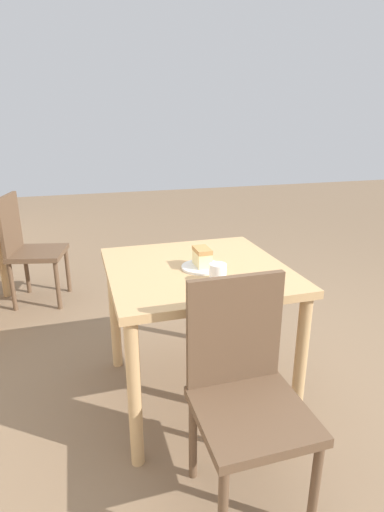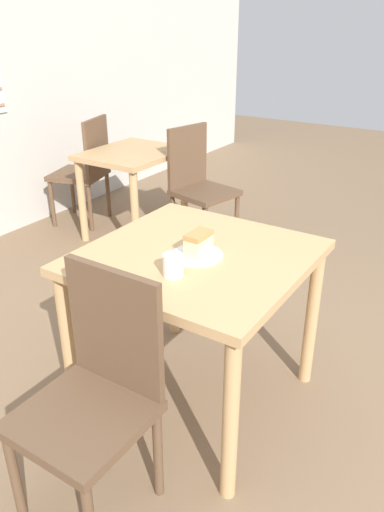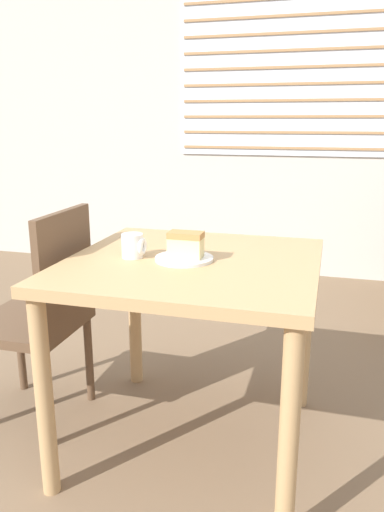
% 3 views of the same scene
% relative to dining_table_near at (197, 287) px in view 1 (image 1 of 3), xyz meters
% --- Properties ---
extents(ground_plane, '(14.00, 14.00, 0.00)m').
position_rel_dining_table_near_xyz_m(ground_plane, '(-0.14, -0.58, -0.65)').
color(ground_plane, '#7A6047').
extents(dining_table_near, '(0.90, 0.90, 0.77)m').
position_rel_dining_table_near_xyz_m(dining_table_near, '(0.00, 0.00, 0.00)').
color(dining_table_near, tan).
rests_on(dining_table_near, ground_plane).
extents(chair_near_window, '(0.42, 0.42, 0.92)m').
position_rel_dining_table_near_xyz_m(chair_near_window, '(-0.65, 0.00, -0.16)').
color(chair_near_window, brown).
rests_on(chair_near_window, ground_plane).
extents(chair_far_corner, '(0.50, 0.50, 0.92)m').
position_rel_dining_table_near_xyz_m(chair_far_corner, '(1.57, 0.98, -0.16)').
color(chair_far_corner, brown).
rests_on(chair_far_corner, ground_plane).
extents(plate, '(0.21, 0.21, 0.01)m').
position_rel_dining_table_near_xyz_m(plate, '(-0.03, -0.02, 0.12)').
color(plate, white).
rests_on(plate, dining_table_near).
extents(cake_slice, '(0.12, 0.07, 0.09)m').
position_rel_dining_table_near_xyz_m(cake_slice, '(-0.02, -0.02, 0.17)').
color(cake_slice, beige).
rests_on(cake_slice, plate).
extents(coffee_mug, '(0.09, 0.08, 0.09)m').
position_rel_dining_table_near_xyz_m(coffee_mug, '(-0.22, -0.03, 0.16)').
color(coffee_mug, white).
rests_on(coffee_mug, dining_table_near).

